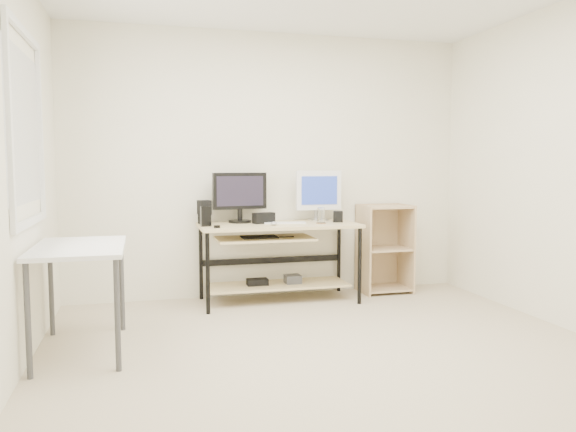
% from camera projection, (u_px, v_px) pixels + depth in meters
% --- Properties ---
extents(room, '(4.01, 4.01, 2.62)m').
position_uv_depth(room, '(317.00, 163.00, 3.67)').
color(room, beige).
rests_on(room, ground).
extents(desk, '(1.50, 0.65, 0.75)m').
position_uv_depth(desk, '(276.00, 246.00, 5.33)').
color(desk, beige).
rests_on(desk, ground).
extents(side_table, '(0.60, 1.00, 0.75)m').
position_uv_depth(side_table, '(80.00, 257.00, 3.88)').
color(side_table, white).
rests_on(side_table, ground).
extents(shelf_unit, '(0.50, 0.40, 0.90)m').
position_uv_depth(shelf_unit, '(383.00, 248.00, 5.79)').
color(shelf_unit, tan).
rests_on(shelf_unit, ground).
extents(black_monitor, '(0.53, 0.22, 0.48)m').
position_uv_depth(black_monitor, '(240.00, 194.00, 5.39)').
color(black_monitor, black).
rests_on(black_monitor, desk).
extents(white_imac, '(0.47, 0.15, 0.50)m').
position_uv_depth(white_imac, '(319.00, 192.00, 5.59)').
color(white_imac, silver).
rests_on(white_imac, desk).
extents(keyboard, '(0.40, 0.17, 0.01)m').
position_uv_depth(keyboard, '(285.00, 223.00, 5.32)').
color(keyboard, white).
rests_on(keyboard, desk).
extents(mouse, '(0.09, 0.11, 0.03)m').
position_uv_depth(mouse, '(274.00, 223.00, 5.17)').
color(mouse, '#BBBBC1').
rests_on(mouse, desk).
extents(center_speaker, '(0.22, 0.15, 0.10)m').
position_uv_depth(center_speaker, '(264.00, 218.00, 5.33)').
color(center_speaker, black).
rests_on(center_speaker, desk).
extents(speaker_left, '(0.13, 0.13, 0.22)m').
position_uv_depth(speaker_left, '(204.00, 211.00, 5.29)').
color(speaker_left, black).
rests_on(speaker_left, desk).
extents(speaker_right, '(0.11, 0.11, 0.11)m').
position_uv_depth(speaker_right, '(338.00, 217.00, 5.46)').
color(speaker_right, black).
rests_on(speaker_right, desk).
extents(audio_controller, '(0.09, 0.06, 0.18)m').
position_uv_depth(audio_controller, '(206.00, 216.00, 5.08)').
color(audio_controller, black).
rests_on(audio_controller, desk).
extents(volume_puck, '(0.07, 0.07, 0.02)m').
position_uv_depth(volume_puck, '(217.00, 227.00, 4.95)').
color(volume_puck, black).
rests_on(volume_puck, desk).
extents(smartphone, '(0.09, 0.13, 0.01)m').
position_uv_depth(smartphone, '(336.00, 221.00, 5.48)').
color(smartphone, black).
rests_on(smartphone, desk).
extents(coaster, '(0.12, 0.12, 0.01)m').
position_uv_depth(coaster, '(321.00, 223.00, 5.33)').
color(coaster, '#926542').
rests_on(coaster, desk).
extents(drinking_glass, '(0.09, 0.09, 0.14)m').
position_uv_depth(drinking_glass, '(321.00, 215.00, 5.33)').
color(drinking_glass, white).
rests_on(drinking_glass, coaster).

